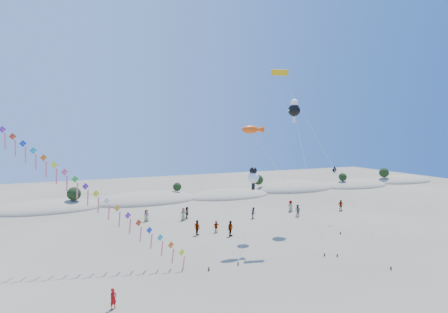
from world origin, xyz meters
TOP-DOWN VIEW (x-y plane):
  - dune_ridge at (1.06, 45.14)m, footprint 145.30×11.49m
  - kite_train at (-12.84, 15.90)m, footprint 21.41×12.02m
  - fish_kite at (6.03, 15.25)m, footprint 7.22×7.97m
  - cartoon_kite_low at (7.08, 17.10)m, footprint 6.25×8.19m
  - cartoon_kite_high at (14.97, 20.48)m, footprint 5.21×12.85m
  - parafoil_kite at (10.15, 15.86)m, footprint 5.09×13.66m
  - dark_kite at (20.84, 18.94)m, footprint 4.55×6.36m
  - flyer_foreground at (-10.43, 5.43)m, footprint 0.67×0.62m
  - beachgoers at (8.78, 25.45)m, footprint 30.94×12.23m

SIDE VIEW (x-z plane):
  - dune_ridge at x=1.06m, z-range -2.67..2.90m
  - flyer_foreground at x=-10.43m, z-range 0.00..1.53m
  - beachgoers at x=8.78m, z-range -0.07..1.82m
  - dark_kite at x=20.84m, z-range 1.71..9.49m
  - cartoon_kite_low at x=7.08m, z-range 3.16..11.70m
  - kite_train at x=-12.84m, z-range 0.21..16.71m
  - fish_kite at x=6.03m, z-range 6.20..19.60m
  - cartoon_kite_high at x=14.97m, z-range 7.16..24.17m
  - parafoil_kite at x=10.15m, z-range 9.06..29.01m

